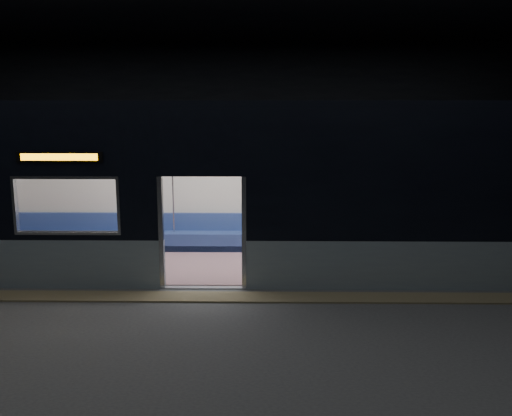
{
  "coord_description": "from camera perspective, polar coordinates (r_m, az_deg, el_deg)",
  "views": [
    {
      "loc": [
        1.09,
        -8.33,
        3.24
      ],
      "look_at": [
        0.93,
        2.3,
        1.25
      ],
      "focal_mm": 38.0,
      "sensor_mm": 36.0,
      "label": 1
    }
  ],
  "objects": [
    {
      "name": "station_floor",
      "position": [
        9.0,
        -6.28,
        -10.6
      ],
      "size": [
        24.0,
        14.0,
        0.01
      ],
      "primitive_type": "cube",
      "color": "#47494C",
      "rests_on": "ground"
    },
    {
      "name": "station_envelope",
      "position": [
        8.41,
        -6.79,
        13.41
      ],
      "size": [
        24.0,
        14.0,
        5.0
      ],
      "color": "black",
      "rests_on": "station_floor"
    },
    {
      "name": "tactile_strip",
      "position": [
        9.51,
        -5.87,
        -9.3
      ],
      "size": [
        22.8,
        0.5,
        0.03
      ],
      "primitive_type": "cube",
      "color": "#8C7F59",
      "rests_on": "station_floor"
    },
    {
      "name": "metro_car",
      "position": [
        11.01,
        -4.86,
        3.27
      ],
      "size": [
        18.0,
        3.04,
        3.35
      ],
      "color": "#8DA1A8",
      "rests_on": "station_floor"
    },
    {
      "name": "passenger",
      "position": [
        12.37,
        12.15,
        -1.23
      ],
      "size": [
        0.39,
        0.63,
        1.27
      ],
      "rotation": [
        0.0,
        0.0,
        -0.16
      ],
      "color": "black",
      "rests_on": "metro_car"
    },
    {
      "name": "handbag",
      "position": [
        12.21,
        12.46,
        -1.9
      ],
      "size": [
        0.3,
        0.27,
        0.12
      ],
      "primitive_type": "cube",
      "rotation": [
        0.0,
        0.0,
        0.27
      ],
      "color": "black",
      "rests_on": "passenger"
    },
    {
      "name": "transit_map",
      "position": [
        12.34,
        5.07,
        2.37
      ],
      "size": [
        1.03,
        0.03,
        0.67
      ],
      "primitive_type": "cube",
      "color": "white",
      "rests_on": "metro_car"
    }
  ]
}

